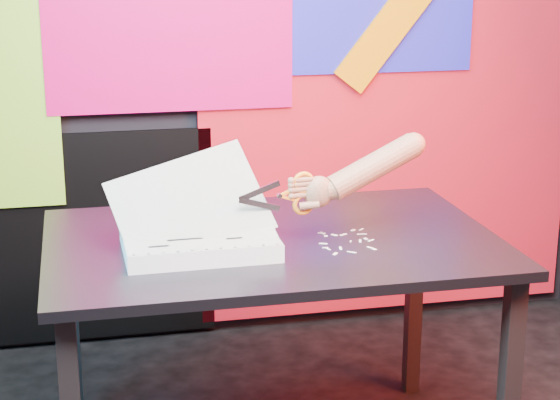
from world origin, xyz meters
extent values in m
cube|color=black|center=(0.00, 1.50, 1.35)|extent=(3.00, 0.01, 2.70)
cube|color=red|center=(0.65, 1.47, 0.85)|extent=(1.60, 0.02, 1.60)
cube|color=#D1075D|center=(-0.25, 1.45, 1.35)|extent=(0.95, 0.02, 0.80)
cube|color=black|center=(-0.75, 1.47, 0.45)|extent=(1.30, 0.02, 0.85)
cube|color=#272322|center=(-0.67, 0.80, 0.36)|extent=(0.05, 0.05, 0.72)
cube|color=#272322|center=(0.52, 0.04, 0.36)|extent=(0.05, 0.05, 0.72)
cube|color=#272322|center=(0.52, 0.80, 0.36)|extent=(0.05, 0.05, 0.72)
cube|color=black|center=(-0.07, 0.42, 0.73)|extent=(1.32, 0.88, 0.03)
cube|color=white|center=(-0.30, 0.35, 0.77)|extent=(0.43, 0.32, 0.05)
cube|color=white|center=(-0.30, 0.35, 0.80)|extent=(0.42, 0.32, 0.00)
cube|color=white|center=(-0.30, 0.35, 0.81)|extent=(0.42, 0.30, 0.13)
cube|color=white|center=(-0.31, 0.36, 0.83)|extent=(0.45, 0.29, 0.22)
cube|color=white|center=(-0.32, 0.38, 0.88)|extent=(0.48, 0.25, 0.31)
cylinder|color=black|center=(-0.49, 0.20, 0.80)|extent=(0.01, 0.01, 0.00)
cylinder|color=black|center=(-0.45, 0.20, 0.80)|extent=(0.01, 0.01, 0.00)
cylinder|color=black|center=(-0.41, 0.20, 0.80)|extent=(0.01, 0.01, 0.00)
cylinder|color=black|center=(-0.37, 0.20, 0.80)|extent=(0.01, 0.01, 0.00)
cylinder|color=black|center=(-0.34, 0.20, 0.80)|extent=(0.01, 0.01, 0.00)
cylinder|color=black|center=(-0.30, 0.20, 0.80)|extent=(0.01, 0.01, 0.00)
cylinder|color=black|center=(-0.26, 0.20, 0.80)|extent=(0.01, 0.01, 0.00)
cylinder|color=black|center=(-0.22, 0.20, 0.80)|extent=(0.01, 0.01, 0.00)
cylinder|color=black|center=(-0.18, 0.21, 0.80)|extent=(0.01, 0.01, 0.00)
cylinder|color=black|center=(-0.14, 0.21, 0.80)|extent=(0.01, 0.01, 0.00)
cylinder|color=black|center=(-0.10, 0.21, 0.80)|extent=(0.01, 0.01, 0.00)
cylinder|color=black|center=(-0.49, 0.49, 0.80)|extent=(0.01, 0.01, 0.00)
cylinder|color=black|center=(-0.46, 0.49, 0.80)|extent=(0.01, 0.01, 0.00)
cylinder|color=black|center=(-0.42, 0.49, 0.80)|extent=(0.01, 0.01, 0.00)
cylinder|color=black|center=(-0.38, 0.49, 0.80)|extent=(0.01, 0.01, 0.00)
cylinder|color=black|center=(-0.34, 0.49, 0.80)|extent=(0.01, 0.01, 0.00)
cylinder|color=black|center=(-0.30, 0.49, 0.80)|extent=(0.01, 0.01, 0.00)
cylinder|color=black|center=(-0.26, 0.49, 0.80)|extent=(0.01, 0.01, 0.00)
cylinder|color=black|center=(-0.22, 0.49, 0.80)|extent=(0.01, 0.01, 0.00)
cylinder|color=black|center=(-0.19, 0.49, 0.80)|extent=(0.01, 0.01, 0.00)
cylinder|color=black|center=(-0.15, 0.49, 0.80)|extent=(0.01, 0.01, 0.00)
cylinder|color=black|center=(-0.11, 0.49, 0.80)|extent=(0.01, 0.01, 0.00)
cube|color=black|center=(-0.40, 0.40, 0.80)|extent=(0.08, 0.01, 0.00)
cube|color=black|center=(-0.28, 0.38, 0.80)|extent=(0.06, 0.01, 0.00)
cube|color=black|center=(-0.34, 0.30, 0.80)|extent=(0.10, 0.01, 0.00)
cube|color=black|center=(-0.21, 0.28, 0.80)|extent=(0.04, 0.01, 0.00)
cube|color=black|center=(-0.42, 0.26, 0.80)|extent=(0.06, 0.01, 0.00)
cube|color=#B2B2B2|center=(-0.13, 0.33, 0.92)|extent=(0.12, 0.02, 0.05)
cube|color=#B2B2B2|center=(-0.13, 0.33, 0.88)|extent=(0.12, 0.02, 0.05)
cylinder|color=#B2B2B2|center=(-0.07, 0.34, 0.90)|extent=(0.01, 0.01, 0.01)
cube|color=orange|center=(-0.05, 0.34, 0.89)|extent=(0.05, 0.02, 0.02)
cube|color=orange|center=(-0.05, 0.34, 0.91)|extent=(0.05, 0.02, 0.02)
torus|color=orange|center=(0.00, 0.35, 0.93)|extent=(0.07, 0.02, 0.07)
torus|color=orange|center=(0.00, 0.35, 0.87)|extent=(0.07, 0.02, 0.07)
ellipsoid|color=#AF7A56|center=(0.05, 0.36, 0.90)|extent=(0.09, 0.05, 0.09)
cylinder|color=#AF7A56|center=(0.00, 0.35, 0.90)|extent=(0.07, 0.03, 0.02)
cylinder|color=#AF7A56|center=(0.00, 0.35, 0.91)|extent=(0.07, 0.03, 0.02)
cylinder|color=#AF7A56|center=(0.00, 0.35, 0.93)|extent=(0.06, 0.03, 0.02)
cylinder|color=#AF7A56|center=(0.00, 0.35, 0.94)|extent=(0.06, 0.02, 0.02)
cylinder|color=#AF7A56|center=(0.02, 0.34, 0.87)|extent=(0.06, 0.03, 0.03)
cylinder|color=#AF7A56|center=(0.09, 0.36, 0.90)|extent=(0.06, 0.07, 0.06)
cylinder|color=#AF7A56|center=(0.22, 0.38, 0.96)|extent=(0.29, 0.11, 0.18)
sphere|color=#AF7A56|center=(0.35, 0.40, 1.02)|extent=(0.07, 0.07, 0.07)
cube|color=silver|center=(0.08, 0.43, 0.75)|extent=(0.01, 0.02, 0.00)
cube|color=silver|center=(0.12, 0.24, 0.75)|extent=(0.03, 0.02, 0.00)
cube|color=silver|center=(0.06, 0.30, 0.75)|extent=(0.02, 0.01, 0.00)
cube|color=silver|center=(0.21, 0.44, 0.75)|extent=(0.02, 0.02, 0.00)
cube|color=silver|center=(0.20, 0.39, 0.75)|extent=(0.03, 0.01, 0.00)
cube|color=silver|center=(0.09, 0.40, 0.75)|extent=(0.01, 0.01, 0.00)
cube|color=silver|center=(0.10, 0.28, 0.75)|extent=(0.01, 0.03, 0.00)
cube|color=silver|center=(0.14, 0.33, 0.75)|extent=(0.01, 0.01, 0.00)
cube|color=silver|center=(0.19, 0.35, 0.75)|extent=(0.01, 0.02, 0.00)
cube|color=silver|center=(0.06, 0.28, 0.75)|extent=(0.01, 0.02, 0.00)
cube|color=silver|center=(0.06, 0.33, 0.75)|extent=(0.03, 0.02, 0.00)
cube|color=silver|center=(0.20, 0.33, 0.75)|extent=(0.02, 0.02, 0.00)
cube|color=silver|center=(0.18, 0.44, 0.75)|extent=(0.02, 0.02, 0.00)
cube|color=silver|center=(0.18, 0.27, 0.75)|extent=(0.02, 0.02, 0.00)
cube|color=silver|center=(0.07, 0.24, 0.75)|extent=(0.02, 0.02, 0.00)
cube|color=silver|center=(0.08, 0.43, 0.75)|extent=(0.02, 0.01, 0.00)
cube|color=silver|center=(0.19, 0.25, 0.75)|extent=(0.02, 0.02, 0.00)
cube|color=silver|center=(0.14, 0.40, 0.75)|extent=(0.03, 0.02, 0.00)
cube|color=silver|center=(0.11, 0.40, 0.75)|extent=(0.02, 0.02, 0.00)
cube|color=silver|center=(0.17, 0.33, 0.75)|extent=(0.01, 0.03, 0.00)
camera|label=1|loc=(-0.61, -2.14, 1.61)|focal=60.00mm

